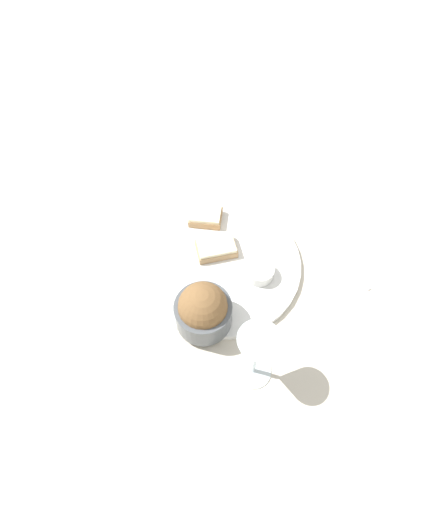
{
  "coord_description": "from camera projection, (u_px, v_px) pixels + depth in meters",
  "views": [
    {
      "loc": [
        -0.26,
        -0.4,
        0.75
      ],
      "look_at": [
        0.0,
        0.0,
        0.03
      ],
      "focal_mm": 28.0,
      "sensor_mm": 36.0,
      "label": 1
    }
  ],
  "objects": [
    {
      "name": "cheese_toast_far",
      "position": [
        206.0,
        216.0,
        0.93
      ],
      "size": [
        0.09,
        0.09,
        0.03
      ],
      "color": "tan",
      "rests_on": "dinner_plate"
    },
    {
      "name": "ground_plane",
      "position": [
        220.0,
        264.0,
        0.89
      ],
      "size": [
        4.0,
        4.0,
        0.0
      ],
      "primitive_type": "plane",
      "color": "beige"
    },
    {
      "name": "fork",
      "position": [
        344.0,
        261.0,
        0.89
      ],
      "size": [
        0.01,
        0.17,
        0.01
      ],
      "color": "silver",
      "rests_on": "ground_plane"
    },
    {
      "name": "wine_glass",
      "position": [
        257.0,
        351.0,
        0.67
      ],
      "size": [
        0.07,
        0.07,
        0.16
      ],
      "color": "silver",
      "rests_on": "ground_plane"
    },
    {
      "name": "dinner_plate",
      "position": [
        220.0,
        263.0,
        0.88
      ],
      "size": [
        0.36,
        0.36,
        0.01
      ],
      "color": "white",
      "rests_on": "ground_plane"
    },
    {
      "name": "cheese_toast_near",
      "position": [
        216.0,
        248.0,
        0.88
      ],
      "size": [
        0.1,
        0.08,
        0.03
      ],
      "color": "tan",
      "rests_on": "dinner_plate"
    },
    {
      "name": "salad_bowl",
      "position": [
        203.0,
        310.0,
        0.76
      ],
      "size": [
        0.11,
        0.11,
        0.11
      ],
      "color": "#4C5156",
      "rests_on": "dinner_plate"
    },
    {
      "name": "sauce_ramekin",
      "position": [
        260.0,
        271.0,
        0.85
      ],
      "size": [
        0.06,
        0.06,
        0.03
      ],
      "color": "white",
      "rests_on": "dinner_plate"
    }
  ]
}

